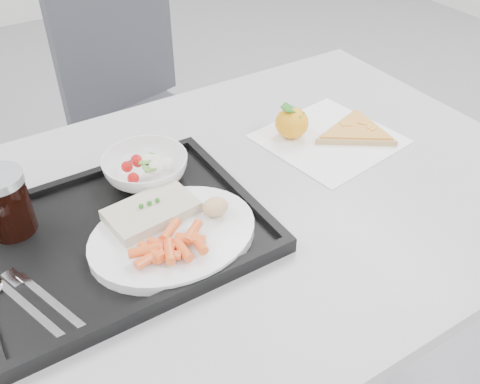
% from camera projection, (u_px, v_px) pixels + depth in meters
% --- Properties ---
extents(table, '(1.20, 0.80, 0.75)m').
position_uv_depth(table, '(228.00, 228.00, 0.99)').
color(table, silver).
rests_on(table, ground).
extents(chair, '(0.51, 0.51, 0.93)m').
position_uv_depth(chair, '(136.00, 101.00, 1.67)').
color(chair, '#3A3B42').
rests_on(chair, ground).
extents(tray, '(0.45, 0.35, 0.03)m').
position_uv_depth(tray, '(119.00, 235.00, 0.86)').
color(tray, black).
rests_on(tray, table).
extents(dinner_plate, '(0.27, 0.27, 0.02)m').
position_uv_depth(dinner_plate, '(173.00, 236.00, 0.84)').
color(dinner_plate, white).
rests_on(dinner_plate, tray).
extents(fish_fillet, '(0.15, 0.10, 0.03)m').
position_uv_depth(fish_fillet, '(151.00, 211.00, 0.86)').
color(fish_fillet, beige).
rests_on(fish_fillet, dinner_plate).
extents(bread_roll, '(0.05, 0.04, 0.03)m').
position_uv_depth(bread_roll, '(215.00, 207.00, 0.85)').
color(bread_roll, tan).
rests_on(bread_roll, dinner_plate).
extents(salad_bowl, '(0.15, 0.15, 0.05)m').
position_uv_depth(salad_bowl, '(146.00, 168.00, 0.95)').
color(salad_bowl, white).
rests_on(salad_bowl, tray).
extents(cola_glass, '(0.08, 0.08, 0.11)m').
position_uv_depth(cola_glass, '(5.00, 202.00, 0.83)').
color(cola_glass, black).
rests_on(cola_glass, tray).
extents(cutlery, '(0.11, 0.17, 0.01)m').
position_uv_depth(cutlery, '(22.00, 295.00, 0.75)').
color(cutlery, silver).
rests_on(cutlery, tray).
extents(napkin, '(0.28, 0.27, 0.00)m').
position_uv_depth(napkin, '(329.00, 139.00, 1.10)').
color(napkin, white).
rests_on(napkin, table).
extents(tangerine, '(0.07, 0.07, 0.07)m').
position_uv_depth(tangerine, '(292.00, 123.00, 1.09)').
color(tangerine, orange).
rests_on(tangerine, napkin).
extents(pizza_slice, '(0.22, 0.22, 0.02)m').
position_uv_depth(pizza_slice, '(356.00, 131.00, 1.11)').
color(pizza_slice, tan).
rests_on(pizza_slice, napkin).
extents(carrot_pile, '(0.13, 0.08, 0.02)m').
position_uv_depth(carrot_pile, '(170.00, 246.00, 0.79)').
color(carrot_pile, '#F85B21').
rests_on(carrot_pile, dinner_plate).
extents(salad_contents, '(0.09, 0.07, 0.02)m').
position_uv_depth(salad_contents, '(150.00, 164.00, 0.95)').
color(salad_contents, '#AE100E').
rests_on(salad_contents, salad_bowl).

